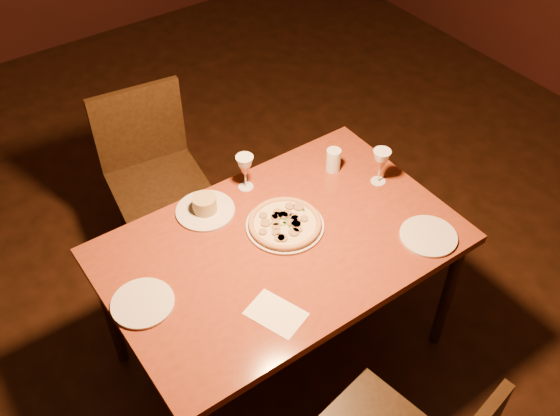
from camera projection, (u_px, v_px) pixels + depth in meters
floor at (275, 398)px, 2.74m from camera, size 7.00×7.00×0.00m
dining_table at (281, 254)px, 2.46m from camera, size 1.36×0.88×0.73m
chair_far at (153, 171)px, 3.05m from camera, size 0.50×0.50×0.91m
pizza_plate at (285, 224)px, 2.46m from camera, size 0.31×0.31×0.03m
ramekin_saucer at (205, 207)px, 2.52m from camera, size 0.24×0.24×0.08m
wine_glass_far at (245, 172)px, 2.59m from camera, size 0.07×0.07×0.16m
wine_glass_right at (380, 167)px, 2.61m from camera, size 0.08×0.08×0.17m
water_tumbler at (333, 160)px, 2.69m from camera, size 0.06×0.06×0.10m
side_plate_left at (143, 303)px, 2.20m from camera, size 0.22×0.22×0.01m
side_plate_near at (428, 236)px, 2.43m from camera, size 0.22×0.22×0.01m
menu_card at (276, 314)px, 2.17m from camera, size 0.19×0.23×0.00m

